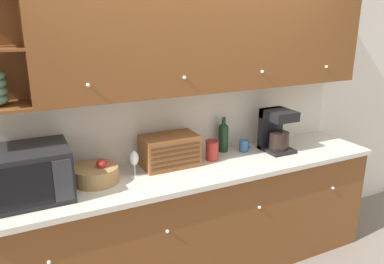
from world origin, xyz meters
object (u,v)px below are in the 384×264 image
(bread_box, at_px, (170,151))
(mug, at_px, (244,146))
(storage_canister, at_px, (212,150))
(wine_bottle, at_px, (223,136))
(fruit_basket, at_px, (96,174))
(coffee_maker, at_px, (276,130))
(microwave, at_px, (29,174))
(wine_glass, at_px, (134,159))

(bread_box, distance_m, mug, 0.71)
(storage_canister, relative_size, wine_bottle, 0.54)
(storage_canister, bearing_deg, fruit_basket, -178.91)
(mug, height_order, coffee_maker, coffee_maker)
(microwave, height_order, mug, microwave)
(storage_canister, xyz_separation_m, coffee_maker, (0.61, -0.04, 0.10))
(bread_box, relative_size, mug, 4.24)
(storage_canister, height_order, coffee_maker, coffee_maker)
(fruit_basket, distance_m, wine_glass, 0.29)
(fruit_basket, xyz_separation_m, storage_canister, (0.94, 0.02, 0.02))
(coffee_maker, bearing_deg, mug, 160.43)
(fruit_basket, distance_m, bread_box, 0.59)
(bread_box, bearing_deg, storage_canister, -5.73)
(microwave, height_order, wine_bottle, microwave)
(fruit_basket, bearing_deg, bread_box, 5.25)
(wine_bottle, bearing_deg, bread_box, -169.68)
(wine_bottle, height_order, mug, wine_bottle)
(wine_bottle, bearing_deg, coffee_maker, -22.02)
(fruit_basket, distance_m, mug, 1.30)
(storage_canister, xyz_separation_m, mug, (0.35, 0.06, -0.03))
(microwave, height_order, wine_glass, microwave)
(wine_bottle, distance_m, coffee_maker, 0.46)
(bread_box, distance_m, storage_canister, 0.36)
(mug, distance_m, coffee_maker, 0.31)
(fruit_basket, relative_size, wine_bottle, 1.05)
(fruit_basket, distance_m, storage_canister, 0.94)
(wine_bottle, bearing_deg, wine_glass, -168.72)
(microwave, distance_m, mug, 1.74)
(microwave, bearing_deg, storage_canister, 3.04)
(mug, bearing_deg, microwave, -175.75)
(bread_box, height_order, storage_canister, bread_box)
(coffee_maker, bearing_deg, microwave, -178.97)
(wine_glass, distance_m, wine_bottle, 0.87)
(fruit_basket, distance_m, coffee_maker, 1.56)
(microwave, distance_m, fruit_basket, 0.45)
(wine_glass, bearing_deg, mug, 5.07)
(fruit_basket, xyz_separation_m, mug, (1.30, 0.07, -0.01))
(microwave, height_order, storage_canister, microwave)
(microwave, xyz_separation_m, wine_glass, (0.71, 0.04, -0.04))
(mug, bearing_deg, wine_bottle, 154.30)
(wine_bottle, distance_m, mug, 0.20)
(microwave, distance_m, wine_glass, 0.71)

